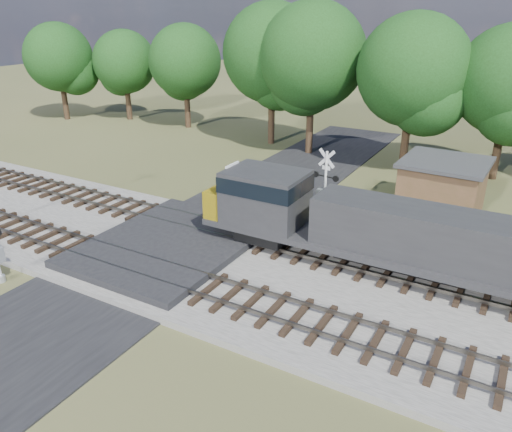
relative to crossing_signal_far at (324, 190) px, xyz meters
The scene contains 9 objects.
ground 9.54m from the crossing_signal_far, 120.78° to the right, with size 160.00×160.00×0.00m, color #3D4424.
ballast_bed 9.31m from the crossing_signal_far, 55.56° to the right, with size 140.00×10.00×0.30m, color gray.
road 9.54m from the crossing_signal_far, 120.78° to the right, with size 7.00×60.00×0.08m, color black.
crossing_panel 9.07m from the crossing_signal_far, 122.41° to the right, with size 7.00×9.00×0.62m, color #262628.
track_near 10.29m from the crossing_signal_far, 99.50° to the right, with size 140.00×2.60×0.33m.
track_far 5.49m from the crossing_signal_far, 108.38° to the right, with size 140.00×2.60×0.33m.
crossing_signal_far is the anchor object (origin of this frame).
equipment_shed 6.95m from the crossing_signal_far, 36.78° to the left, with size 4.74×4.74×3.13m.
treeline 13.91m from the crossing_signal_far, 81.42° to the left, with size 79.37×11.47×11.65m.
Camera 1 is at (14.43, -16.38, 11.12)m, focal length 35.00 mm.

